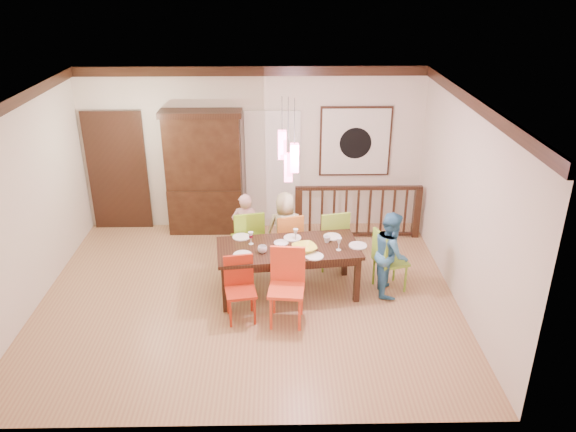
{
  "coord_description": "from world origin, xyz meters",
  "views": [
    {
      "loc": [
        0.44,
        -6.99,
        4.46
      ],
      "look_at": [
        0.58,
        0.33,
        1.14
      ],
      "focal_mm": 35.0,
      "sensor_mm": 36.0,
      "label": 1
    }
  ],
  "objects_px": {
    "chair_far_left": "(247,235)",
    "person_far_mid": "(285,229)",
    "china_hutch": "(204,172)",
    "balustrade": "(358,211)",
    "person_far_left": "(246,229)",
    "dining_table": "(288,252)",
    "person_end_right": "(391,253)",
    "chair_end_right": "(391,256)"
  },
  "relations": [
    {
      "from": "dining_table",
      "to": "balustrade",
      "type": "relative_size",
      "value": 0.97
    },
    {
      "from": "china_hutch",
      "to": "person_far_left",
      "type": "xyz_separation_m",
      "value": [
        0.78,
        -1.25,
        -0.51
      ]
    },
    {
      "from": "person_far_left",
      "to": "person_far_mid",
      "type": "bearing_deg",
      "value": 178.71
    },
    {
      "from": "chair_far_left",
      "to": "balustrade",
      "type": "bearing_deg",
      "value": -162.4
    },
    {
      "from": "chair_far_left",
      "to": "person_far_left",
      "type": "relative_size",
      "value": 0.86
    },
    {
      "from": "person_far_mid",
      "to": "chair_far_left",
      "type": "bearing_deg",
      "value": 12.05
    },
    {
      "from": "china_hutch",
      "to": "person_far_left",
      "type": "bearing_deg",
      "value": -58.22
    },
    {
      "from": "dining_table",
      "to": "chair_far_left",
      "type": "relative_size",
      "value": 2.06
    },
    {
      "from": "dining_table",
      "to": "china_hutch",
      "type": "bearing_deg",
      "value": 116.82
    },
    {
      "from": "chair_far_left",
      "to": "person_far_left",
      "type": "xyz_separation_m",
      "value": [
        -0.04,
        0.18,
        0.01
      ]
    },
    {
      "from": "person_far_mid",
      "to": "person_end_right",
      "type": "bearing_deg",
      "value": 150.09
    },
    {
      "from": "dining_table",
      "to": "person_far_left",
      "type": "xyz_separation_m",
      "value": [
        -0.66,
        0.91,
        -0.06
      ]
    },
    {
      "from": "dining_table",
      "to": "chair_end_right",
      "type": "distance_m",
      "value": 1.52
    },
    {
      "from": "person_far_left",
      "to": "person_end_right",
      "type": "bearing_deg",
      "value": 160.3
    },
    {
      "from": "person_far_mid",
      "to": "china_hutch",
      "type": "bearing_deg",
      "value": -42.97
    },
    {
      "from": "chair_end_right",
      "to": "person_end_right",
      "type": "relative_size",
      "value": 0.74
    },
    {
      "from": "person_far_mid",
      "to": "person_end_right",
      "type": "relative_size",
      "value": 0.97
    },
    {
      "from": "chair_end_right",
      "to": "person_end_right",
      "type": "height_order",
      "value": "person_end_right"
    },
    {
      "from": "chair_end_right",
      "to": "person_far_mid",
      "type": "height_order",
      "value": "person_far_mid"
    },
    {
      "from": "dining_table",
      "to": "person_far_mid",
      "type": "relative_size",
      "value": 1.73
    },
    {
      "from": "dining_table",
      "to": "china_hutch",
      "type": "xyz_separation_m",
      "value": [
        -1.44,
        2.16,
        0.45
      ]
    },
    {
      "from": "person_far_left",
      "to": "balustrade",
      "type": "bearing_deg",
      "value": -151.08
    },
    {
      "from": "balustrade",
      "to": "person_end_right",
      "type": "xyz_separation_m",
      "value": [
        0.23,
        -1.82,
        0.13
      ]
    },
    {
      "from": "chair_far_left",
      "to": "person_far_mid",
      "type": "distance_m",
      "value": 0.61
    },
    {
      "from": "china_hutch",
      "to": "person_far_mid",
      "type": "relative_size",
      "value": 1.8
    },
    {
      "from": "chair_end_right",
      "to": "china_hutch",
      "type": "relative_size",
      "value": 0.43
    },
    {
      "from": "china_hutch",
      "to": "chair_end_right",
      "type": "bearing_deg",
      "value": -35.28
    },
    {
      "from": "balustrade",
      "to": "china_hutch",
      "type": "bearing_deg",
      "value": 172.86
    },
    {
      "from": "person_far_left",
      "to": "chair_far_left",
      "type": "bearing_deg",
      "value": 104.67
    },
    {
      "from": "chair_far_left",
      "to": "person_end_right",
      "type": "height_order",
      "value": "person_end_right"
    },
    {
      "from": "dining_table",
      "to": "person_far_left",
      "type": "height_order",
      "value": "person_far_left"
    },
    {
      "from": "balustrade",
      "to": "person_far_left",
      "type": "distance_m",
      "value": 2.12
    },
    {
      "from": "china_hutch",
      "to": "person_end_right",
      "type": "bearing_deg",
      "value": -36.67
    },
    {
      "from": "dining_table",
      "to": "chair_end_right",
      "type": "bearing_deg",
      "value": -3.78
    },
    {
      "from": "balustrade",
      "to": "person_far_left",
      "type": "height_order",
      "value": "person_far_left"
    },
    {
      "from": "balustrade",
      "to": "person_far_mid",
      "type": "height_order",
      "value": "person_far_mid"
    },
    {
      "from": "dining_table",
      "to": "chair_far_left",
      "type": "distance_m",
      "value": 0.96
    },
    {
      "from": "chair_end_right",
      "to": "balustrade",
      "type": "relative_size",
      "value": 0.43
    },
    {
      "from": "chair_far_left",
      "to": "china_hutch",
      "type": "xyz_separation_m",
      "value": [
        -0.81,
        1.43,
        0.52
      ]
    },
    {
      "from": "chair_end_right",
      "to": "person_far_mid",
      "type": "relative_size",
      "value": 0.77
    },
    {
      "from": "china_hutch",
      "to": "balustrade",
      "type": "relative_size",
      "value": 1.01
    },
    {
      "from": "dining_table",
      "to": "person_far_left",
      "type": "distance_m",
      "value": 1.12
    }
  ]
}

